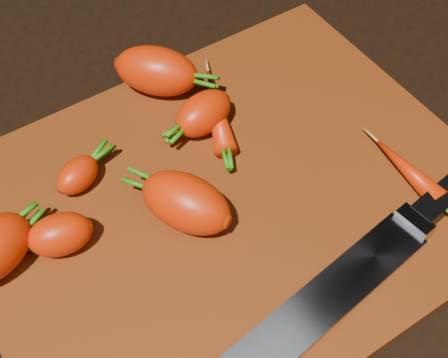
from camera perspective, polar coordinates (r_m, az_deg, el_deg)
ground at (r=0.63m, az=0.50°, el=-2.50°), size 2.00×2.00×0.01m
cutting_board at (r=0.62m, az=0.50°, el=-1.93°), size 0.50×0.40×0.01m
carrot_1 at (r=0.59m, az=-14.77°, el=-4.93°), size 0.07×0.05×0.04m
carrot_2 at (r=0.70m, az=-6.18°, el=9.80°), size 0.10×0.11×0.05m
carrot_3 at (r=0.58m, az=-3.50°, el=-2.17°), size 0.09×0.11×0.05m
carrot_4 at (r=0.66m, az=-1.90°, el=6.03°), size 0.08×0.05×0.04m
carrot_5 at (r=0.63m, az=-13.24°, el=0.36°), size 0.06×0.05×0.03m
carrot_6 at (r=0.68m, az=-0.67°, el=6.38°), size 0.07×0.12×0.02m
carrot_7 at (r=0.65m, az=16.44°, el=0.80°), size 0.02×0.09×0.02m
knife at (r=0.57m, az=10.65°, el=-9.61°), size 0.38×0.08×0.02m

